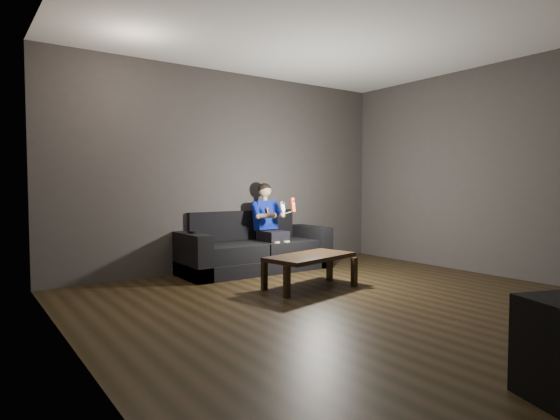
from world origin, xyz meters
TOP-DOWN VIEW (x-y plane):
  - floor at (0.00, 0.00)m, footprint 5.00×5.00m
  - back_wall at (0.00, 2.50)m, footprint 5.00×0.04m
  - left_wall at (-2.50, 0.00)m, footprint 0.04×5.00m
  - right_wall at (2.50, 0.00)m, footprint 0.04×5.00m
  - ceiling at (0.00, 0.00)m, footprint 5.00×5.00m
  - sofa at (0.16, 2.21)m, footprint 2.07×0.89m
  - child at (0.40, 2.16)m, footprint 0.45×0.56m
  - wii_remote_red at (0.48, 1.73)m, footprint 0.04×0.07m
  - nunchuk_white at (0.32, 1.74)m, footprint 0.08×0.11m
  - wii_remote_black at (-0.77, 2.14)m, footprint 0.05×0.15m
  - coffee_table at (0.09, 0.88)m, footprint 1.13×0.73m

SIDE VIEW (x-z plane):
  - floor at x=0.00m, z-range 0.00..0.00m
  - sofa at x=0.16m, z-range -0.14..0.66m
  - coffee_table at x=0.09m, z-range 0.14..0.52m
  - wii_remote_black at x=-0.77m, z-range 0.56..0.59m
  - child at x=0.40m, z-range 0.14..1.25m
  - nunchuk_white at x=0.32m, z-range 0.79..0.95m
  - wii_remote_red at x=0.48m, z-range 0.81..0.99m
  - back_wall at x=0.00m, z-range 0.00..2.70m
  - left_wall at x=-2.50m, z-range 0.00..2.70m
  - right_wall at x=2.50m, z-range 0.00..2.70m
  - ceiling at x=0.00m, z-range 2.69..2.71m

